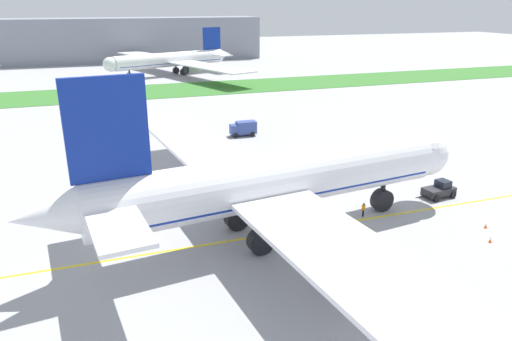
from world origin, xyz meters
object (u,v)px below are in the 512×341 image
at_px(airliner_foreground, 269,183).
at_px(service_truck_fuel_bowser, 187,130).
at_px(pushback_tug, 439,190).
at_px(service_truck_baggage_loader, 243,128).
at_px(ground_crew_wingwalker_port, 363,208).
at_px(traffic_cone_near_nose, 486,226).
at_px(traffic_cone_port_wing, 490,240).
at_px(parked_airliner_far_centre, 173,60).

distance_m(airliner_foreground, service_truck_fuel_bowser, 42.28).
relative_size(pushback_tug, service_truck_baggage_loader, 1.22).
bearing_deg(service_truck_baggage_loader, ground_crew_wingwalker_port, -86.34).
xyz_separation_m(airliner_foreground, traffic_cone_near_nose, (24.02, -6.26, -5.98)).
relative_size(traffic_cone_near_nose, service_truck_fuel_bowser, 0.09).
bearing_deg(service_truck_fuel_bowser, traffic_cone_port_wing, -66.23).
bearing_deg(traffic_cone_near_nose, traffic_cone_port_wing, -126.54).
relative_size(traffic_cone_near_nose, parked_airliner_far_centre, 0.01).
xyz_separation_m(pushback_tug, ground_crew_wingwalker_port, (-12.65, -2.05, 0.03)).
distance_m(ground_crew_wingwalker_port, traffic_cone_near_nose, 13.71).
xyz_separation_m(traffic_cone_port_wing, parked_airliner_far_centre, (-10.93, 134.22, 5.05)).
height_order(pushback_tug, service_truck_baggage_loader, service_truck_baggage_loader).
distance_m(traffic_cone_near_nose, service_truck_baggage_loader, 48.80).
distance_m(traffic_cone_near_nose, parked_airliner_far_centre, 132.08).
height_order(ground_crew_wingwalker_port, service_truck_fuel_bowser, service_truck_fuel_bowser).
height_order(airliner_foreground, service_truck_fuel_bowser, airliner_foreground).
xyz_separation_m(traffic_cone_near_nose, traffic_cone_port_wing, (-2.14, -2.88, 0.00)).
bearing_deg(traffic_cone_port_wing, airliner_foreground, 157.34).
bearing_deg(traffic_cone_near_nose, service_truck_baggage_loader, 106.84).
xyz_separation_m(ground_crew_wingwalker_port, parked_airliner_far_centre, (-1.45, 124.08, 4.28)).
distance_m(service_truck_fuel_bowser, parked_airliner_far_centre, 83.94).
xyz_separation_m(service_truck_baggage_loader, parked_airliner_far_centre, (1.07, 84.64, 3.81)).
distance_m(airliner_foreground, parked_airliner_far_centre, 125.56).
bearing_deg(parked_airliner_far_centre, airliner_foreground, -95.01).
relative_size(service_truck_baggage_loader, parked_airliner_far_centre, 0.06).
bearing_deg(traffic_cone_port_wing, ground_crew_wingwalker_port, 133.07).
bearing_deg(pushback_tug, service_truck_baggage_loader, 112.08).
height_order(pushback_tug, traffic_cone_port_wing, pushback_tug).
relative_size(pushback_tug, traffic_cone_near_nose, 10.50).
bearing_deg(service_truck_fuel_bowser, service_truck_baggage_loader, -8.54).
distance_m(traffic_cone_port_wing, service_truck_fuel_bowser, 55.92).
relative_size(airliner_foreground, pushback_tug, 12.68).
bearing_deg(pushback_tug, traffic_cone_port_wing, -104.61).
distance_m(ground_crew_wingwalker_port, service_truck_baggage_loader, 39.52).
bearing_deg(parked_airliner_far_centre, traffic_cone_near_nose, -84.32).
bearing_deg(traffic_cone_port_wing, parked_airliner_far_centre, 94.65).
xyz_separation_m(ground_crew_wingwalker_port, traffic_cone_port_wing, (9.48, -10.14, -0.77)).
distance_m(ground_crew_wingwalker_port, parked_airliner_far_centre, 124.16).
bearing_deg(pushback_tug, service_truck_fuel_bowser, 123.41).
xyz_separation_m(traffic_cone_port_wing, service_truck_baggage_loader, (-12.00, 49.58, 1.24)).
relative_size(pushback_tug, parked_airliner_far_centre, 0.08).
distance_m(pushback_tug, service_truck_fuel_bowser, 46.70).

